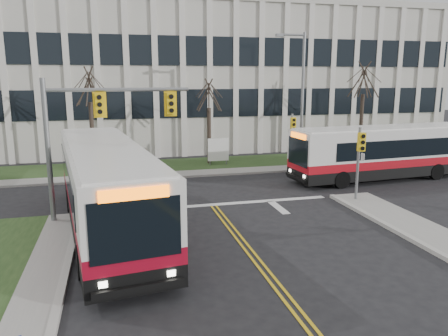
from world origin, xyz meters
TOP-DOWN VIEW (x-y plane):
  - ground at (0.00, 0.00)m, footprint 120.00×120.00m
  - sidewalk_cross at (5.00, 15.20)m, footprint 44.00×1.60m
  - building_lawn at (5.00, 18.00)m, footprint 44.00×5.00m
  - office_building at (5.00, 30.00)m, footprint 40.00×16.00m
  - mast_arm_signal at (-5.62, 7.16)m, footprint 6.11×0.38m
  - signal_pole_near at (7.20, 6.90)m, footprint 0.34×0.39m
  - signal_pole_far at (7.20, 15.40)m, footprint 0.34×0.39m
  - streetlight at (8.03, 16.20)m, footprint 2.15×0.25m
  - directory_sign at (2.50, 17.50)m, footprint 1.50×0.12m
  - tree_left at (-6.00, 18.00)m, footprint 1.80×1.80m
  - tree_mid at (2.00, 18.20)m, footprint 1.80×1.80m
  - tree_right at (14.00, 18.00)m, footprint 1.80×1.80m
  - bus_main at (-5.00, 5.61)m, footprint 4.56×13.39m
  - bus_cross at (11.54, 11.13)m, footprint 12.17×3.56m

SIDE VIEW (x-z plane):
  - ground at x=0.00m, z-range 0.00..0.00m
  - building_lawn at x=5.00m, z-range 0.00..0.12m
  - sidewalk_cross at x=5.00m, z-range 0.00..0.14m
  - directory_sign at x=2.50m, z-range 0.17..2.17m
  - bus_cross at x=11.54m, z-range 0.00..3.20m
  - bus_main at x=-5.00m, z-range 0.00..3.50m
  - signal_pole_near at x=7.20m, z-range 0.60..4.40m
  - signal_pole_far at x=7.20m, z-range 0.60..4.40m
  - mast_arm_signal at x=-5.62m, z-range 1.16..7.36m
  - tree_mid at x=2.00m, z-range 1.47..8.29m
  - streetlight at x=8.03m, z-range 0.59..9.79m
  - tree_left at x=-6.00m, z-range 1.66..9.36m
  - tree_right at x=14.00m, z-range 1.78..10.03m
  - office_building at x=5.00m, z-range 0.00..12.00m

